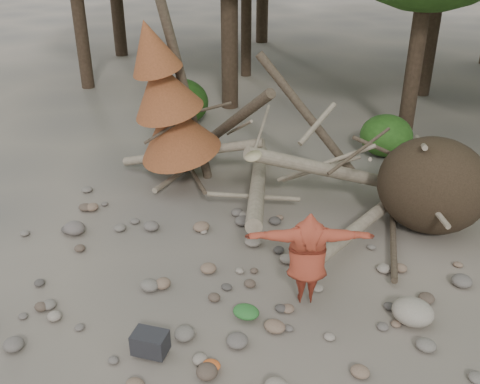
% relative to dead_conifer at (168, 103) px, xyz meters
% --- Properties ---
extents(ground, '(120.00, 120.00, 0.00)m').
position_rel_dead_conifer_xyz_m(ground, '(3.12, -3.37, -2.11)').
color(ground, '#514C44').
rests_on(ground, ground).
extents(deadfall_pile, '(8.55, 5.24, 3.30)m').
position_rel_dead_conifer_xyz_m(deadfall_pile, '(5.13, 0.87, -1.16)').
color(deadfall_pile, '#332619').
rests_on(deadfall_pile, ground).
extents(dead_conifer, '(2.06, 2.16, 4.35)m').
position_rel_dead_conifer_xyz_m(dead_conifer, '(0.00, 0.00, 0.00)').
color(dead_conifer, '#4C3F30').
rests_on(dead_conifer, ground).
extents(bush_left, '(1.80, 1.80, 1.44)m').
position_rel_dead_conifer_xyz_m(bush_left, '(-2.38, 3.83, -1.39)').
color(bush_left, '#204612').
rests_on(bush_left, ground).
extents(bush_mid, '(1.40, 1.40, 1.12)m').
position_rel_dead_conifer_xyz_m(bush_mid, '(3.92, 4.43, -1.55)').
color(bush_mid, '#2A591A').
rests_on(bush_mid, ground).
extents(frisbee_thrower, '(2.26, 1.44, 2.36)m').
position_rel_dead_conifer_xyz_m(frisbee_thrower, '(4.43, -2.53, -1.21)').
color(frisbee_thrower, maroon).
rests_on(frisbee_thrower, ground).
extents(backpack, '(0.56, 0.44, 0.34)m').
position_rel_dead_conifer_xyz_m(backpack, '(2.91, -4.74, -1.94)').
color(backpack, black).
rests_on(backpack, ground).
extents(cloth_green, '(0.44, 0.36, 0.16)m').
position_rel_dead_conifer_xyz_m(cloth_green, '(3.76, -3.36, -2.03)').
color(cloth_green, '#286327').
rests_on(cloth_green, ground).
extents(cloth_orange, '(0.27, 0.22, 0.10)m').
position_rel_dead_conifer_xyz_m(cloth_orange, '(3.86, -4.58, -2.06)').
color(cloth_orange, '#C45521').
rests_on(cloth_orange, ground).
extents(boulder_mid_right, '(0.66, 0.59, 0.40)m').
position_rel_dead_conifer_xyz_m(boulder_mid_right, '(6.12, -2.17, -1.91)').
color(boulder_mid_right, gray).
rests_on(boulder_mid_right, ground).
extents(boulder_mid_left, '(0.44, 0.40, 0.27)m').
position_rel_dead_conifer_xyz_m(boulder_mid_left, '(-0.54, -2.71, -1.98)').
color(boulder_mid_left, '#635A54').
rests_on(boulder_mid_left, ground).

